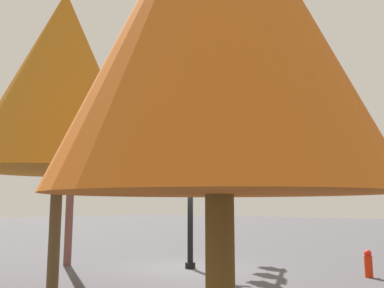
{
  "coord_description": "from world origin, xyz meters",
  "views": [
    {
      "loc": [
        -11.74,
        -9.12,
        2.19
      ],
      "look_at": [
        0.29,
        0.14,
        4.44
      ],
      "focal_mm": 38.62,
      "sensor_mm": 36.0,
      "label": 1
    }
  ],
  "objects_px": {
    "signal_pole_assembly": "(202,139)",
    "tree_mid": "(218,14)",
    "utility_pole": "(72,154)",
    "tree_near": "(62,79)",
    "fire_hydrant": "(368,264)"
  },
  "relations": [
    {
      "from": "signal_pole_assembly",
      "to": "tree_near",
      "type": "bearing_deg",
      "value": -172.75
    },
    {
      "from": "tree_mid",
      "to": "utility_pole",
      "type": "bearing_deg",
      "value": 62.09
    },
    {
      "from": "utility_pole",
      "to": "tree_mid",
      "type": "bearing_deg",
      "value": -117.91
    },
    {
      "from": "signal_pole_assembly",
      "to": "tree_mid",
      "type": "relative_size",
      "value": 1.03
    },
    {
      "from": "signal_pole_assembly",
      "to": "utility_pole",
      "type": "bearing_deg",
      "value": 141.67
    },
    {
      "from": "fire_hydrant",
      "to": "tree_mid",
      "type": "height_order",
      "value": "tree_mid"
    },
    {
      "from": "fire_hydrant",
      "to": "tree_near",
      "type": "height_order",
      "value": "tree_near"
    },
    {
      "from": "utility_pole",
      "to": "tree_mid",
      "type": "relative_size",
      "value": 1.17
    },
    {
      "from": "utility_pole",
      "to": "tree_near",
      "type": "xyz_separation_m",
      "value": [
        -3.41,
        -4.14,
        1.31
      ]
    },
    {
      "from": "fire_hydrant",
      "to": "tree_near",
      "type": "bearing_deg",
      "value": 144.99
    },
    {
      "from": "fire_hydrant",
      "to": "utility_pole",
      "type": "bearing_deg",
      "value": 113.65
    },
    {
      "from": "utility_pole",
      "to": "tree_near",
      "type": "bearing_deg",
      "value": -129.48
    },
    {
      "from": "signal_pole_assembly",
      "to": "fire_hydrant",
      "type": "bearing_deg",
      "value": -89.21
    },
    {
      "from": "signal_pole_assembly",
      "to": "tree_mid",
      "type": "xyz_separation_m",
      "value": [
        -9.54,
        -7.2,
        -0.36
      ]
    },
    {
      "from": "signal_pole_assembly",
      "to": "tree_mid",
      "type": "height_order",
      "value": "signal_pole_assembly"
    }
  ]
}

